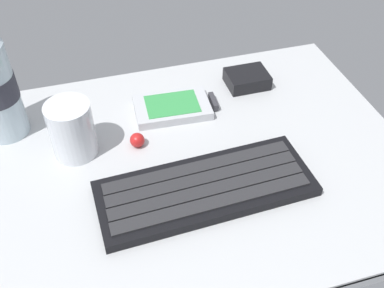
% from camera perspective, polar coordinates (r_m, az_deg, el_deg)
% --- Properties ---
extents(ground_plane, '(0.64, 0.48, 0.03)m').
position_cam_1_polar(ground_plane, '(0.66, 0.06, -2.65)').
color(ground_plane, '#B7BABC').
extents(keyboard, '(0.29, 0.12, 0.02)m').
position_cam_1_polar(keyboard, '(0.61, 1.92, -5.54)').
color(keyboard, black).
rests_on(keyboard, ground_plane).
extents(handheld_device, '(0.13, 0.08, 0.02)m').
position_cam_1_polar(handheld_device, '(0.73, -2.02, 4.74)').
color(handheld_device, '#B7BABF').
rests_on(handheld_device, ground_plane).
extents(juice_cup, '(0.06, 0.06, 0.09)m').
position_cam_1_polar(juice_cup, '(0.66, -14.90, 1.54)').
color(juice_cup, silver).
rests_on(juice_cup, ground_plane).
extents(charger_block, '(0.07, 0.06, 0.02)m').
position_cam_1_polar(charger_block, '(0.79, 6.97, 8.18)').
color(charger_block, black).
rests_on(charger_block, ground_plane).
extents(trackball_mouse, '(0.02, 0.02, 0.02)m').
position_cam_1_polar(trackball_mouse, '(0.67, -6.94, 0.49)').
color(trackball_mouse, red).
rests_on(trackball_mouse, ground_plane).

